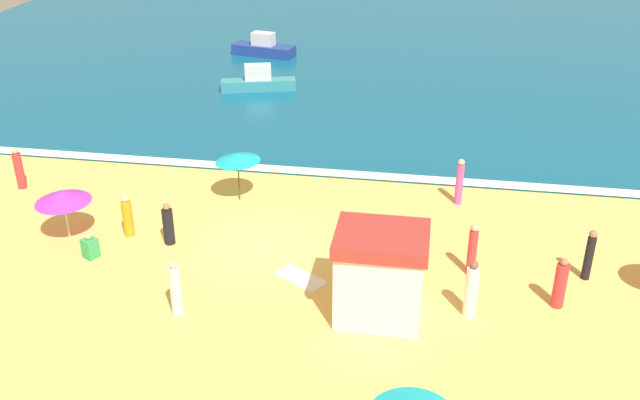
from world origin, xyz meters
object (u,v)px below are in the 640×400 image
object	(u,v)px
beachgoer_0	(472,250)
beachgoer_1	(128,217)
beachgoer_5	(417,254)
beachgoer_7	(176,290)
beachgoer_8	(589,255)
beachgoer_10	(90,247)
beachgoer_4	(19,169)
small_boat_1	(258,82)
lifeguard_cabana	(380,274)
beachgoer_3	(471,291)
beach_umbrella_3	(62,197)
beach_umbrella_4	(238,158)
beachgoer_9	(560,284)
beachgoer_2	(168,225)
beachgoer_6	(460,182)
small_boat_0	(264,48)

from	to	relation	value
beachgoer_0	beachgoer_1	bearing A→B (deg)	177.13
beachgoer_5	beachgoer_7	world-z (taller)	beachgoer_7
beachgoer_8	beachgoer_10	world-z (taller)	beachgoer_8
beachgoer_4	beachgoer_1	bearing A→B (deg)	-26.77
beachgoer_8	small_boat_1	size ratio (longest dim) A/B	0.42
lifeguard_cabana	beachgoer_0	xyz separation A→B (m)	(2.77, 2.74, -0.52)
beachgoer_0	beachgoer_10	xyz separation A→B (m)	(-12.80, -1.05, -0.54)
beachgoer_0	beachgoer_3	distance (m)	2.35
lifeguard_cabana	small_boat_1	distance (m)	21.78
beach_umbrella_3	beach_umbrella_4	bearing A→B (deg)	36.92
beachgoer_3	beachgoer_8	distance (m)	4.64
beach_umbrella_3	beachgoer_0	distance (m)	14.19
beachgoer_0	beachgoer_7	world-z (taller)	beachgoer_0
lifeguard_cabana	beachgoer_9	xyz separation A→B (m)	(5.37, 1.33, -0.66)
beachgoer_2	beach_umbrella_3	bearing A→B (deg)	-176.54
beach_umbrella_4	beachgoer_2	xyz separation A→B (m)	(-1.55, -3.73, -1.08)
lifeguard_cabana	small_boat_1	xyz separation A→B (m)	(-8.62, 19.98, -0.87)
lifeguard_cabana	small_boat_1	bearing A→B (deg)	113.33
beachgoer_3	beachgoer_6	bearing A→B (deg)	92.18
beachgoer_7	small_boat_1	xyz separation A→B (m)	(-2.62, 20.93, -0.28)
beachgoer_6	beachgoer_8	xyz separation A→B (m)	(4.07, -4.76, -0.04)
beachgoer_10	beach_umbrella_4	bearing A→B (deg)	52.50
beach_umbrella_4	beachgoer_2	bearing A→B (deg)	-112.64
lifeguard_cabana	small_boat_0	xyz separation A→B (m)	(-9.99, 27.06, -0.85)
beach_umbrella_3	beachgoer_4	bearing A→B (deg)	137.52
beachgoer_2	beachgoer_7	bearing A→B (deg)	-66.85
beachgoer_4	beachgoer_8	world-z (taller)	beachgoer_8
beachgoer_1	beachgoer_9	bearing A→B (deg)	-7.81
beachgoer_6	beachgoer_7	xyz separation A→B (m)	(-8.40, -8.78, -0.07)
beachgoer_10	beachgoer_0	bearing A→B (deg)	4.70
small_boat_1	beachgoer_9	bearing A→B (deg)	-53.14
beachgoer_4	beachgoer_8	xyz separation A→B (m)	(21.73, -3.26, 0.05)
small_boat_0	beachgoer_8	bearing A→B (deg)	-55.52
beachgoer_2	beachgoer_9	distance (m)	13.17
beachgoer_0	beachgoer_1	size ratio (longest dim) A/B	1.18
lifeguard_cabana	beachgoer_2	distance (m)	8.30
beachgoer_3	small_boat_0	size ratio (longest dim) A/B	0.45
beachgoer_3	beachgoer_4	world-z (taller)	beachgoer_3
beach_umbrella_4	small_boat_0	world-z (taller)	beach_umbrella_4
small_boat_1	beachgoer_7	bearing A→B (deg)	-82.86
beachgoer_0	beachgoer_2	distance (m)	10.47
beachgoer_2	beachgoer_10	world-z (taller)	beachgoer_2
beachgoer_4	beachgoer_10	world-z (taller)	beachgoer_4
beachgoer_7	beachgoer_8	bearing A→B (deg)	17.85
beachgoer_8	beachgoer_2	bearing A→B (deg)	-179.84
beachgoer_5	beachgoer_9	xyz separation A→B (m)	(4.37, -1.68, 0.36)
beach_umbrella_3	beachgoer_3	distance (m)	14.32
beachgoer_1	small_boat_1	xyz separation A→B (m)	(0.72, 16.64, -0.16)
beachgoer_6	beachgoer_8	size ratio (longest dim) A/B	1.06
beachgoer_10	beachgoer_5	bearing A→B (deg)	6.85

